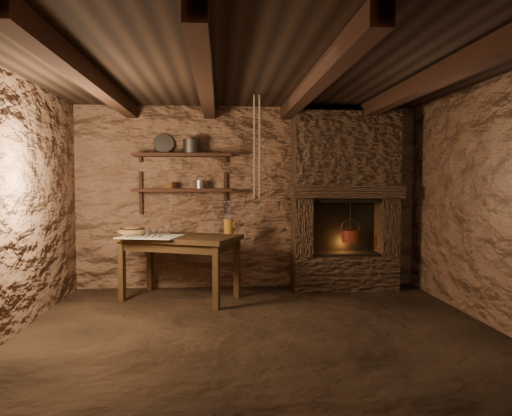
{
  "coord_description": "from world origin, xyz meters",
  "views": [
    {
      "loc": [
        -0.37,
        -4.63,
        1.4
      ],
      "look_at": [
        0.03,
        0.9,
        1.11
      ],
      "focal_mm": 35.0,
      "sensor_mm": 36.0,
      "label": 1
    }
  ],
  "objects": [
    {
      "name": "left_wall",
      "position": [
        -2.25,
        0.0,
        1.2
      ],
      "size": [
        0.04,
        4.0,
        2.4
      ],
      "primitive_type": "cube",
      "color": "brown",
      "rests_on": "floor"
    },
    {
      "name": "drinking_glasses",
      "position": [
        -1.16,
        1.35,
        0.82
      ],
      "size": [
        0.22,
        0.06,
        0.09
      ],
      "primitive_type": null,
      "color": "white",
      "rests_on": "linen_cloth"
    },
    {
      "name": "beam_mid_left",
      "position": [
        -0.5,
        0.0,
        2.31
      ],
      "size": [
        0.14,
        3.95,
        0.16
      ],
      "primitive_type": "cube",
      "color": "black",
      "rests_on": "ceiling"
    },
    {
      "name": "linen_cloth",
      "position": [
        -1.18,
        1.22,
        0.77
      ],
      "size": [
        0.78,
        0.69,
        0.01
      ],
      "primitive_type": "cube",
      "rotation": [
        0.0,
        0.0,
        -0.25
      ],
      "color": "beige",
      "rests_on": "work_table"
    },
    {
      "name": "beam_far_left",
      "position": [
        -1.5,
        0.0,
        2.31
      ],
      "size": [
        0.14,
        3.95,
        0.16
      ],
      "primitive_type": "cube",
      "color": "black",
      "rests_on": "ceiling"
    },
    {
      "name": "small_kettle",
      "position": [
        -0.63,
        1.84,
        1.37
      ],
      "size": [
        0.17,
        0.14,
        0.16
      ],
      "primitive_type": null,
      "rotation": [
        0.0,
        0.0,
        0.15
      ],
      "color": "gray",
      "rests_on": "shelf_lower"
    },
    {
      "name": "rusty_tin",
      "position": [
        -1.0,
        1.84,
        1.36
      ],
      "size": [
        0.1,
        0.1,
        0.09
      ],
      "primitive_type": "cylinder",
      "rotation": [
        0.0,
        0.0,
        0.11
      ],
      "color": "#572A11",
      "rests_on": "shelf_lower"
    },
    {
      "name": "right_wall",
      "position": [
        2.25,
        0.0,
        1.2
      ],
      "size": [
        0.04,
        4.0,
        2.4
      ],
      "primitive_type": "cube",
      "color": "brown",
      "rests_on": "floor"
    },
    {
      "name": "hearth",
      "position": [
        1.25,
        1.77,
        1.23
      ],
      "size": [
        1.43,
        0.51,
        2.3
      ],
      "color": "#38271C",
      "rests_on": "floor"
    },
    {
      "name": "back_wall",
      "position": [
        0.0,
        2.0,
        1.2
      ],
      "size": [
        4.5,
        0.04,
        2.4
      ],
      "primitive_type": "cube",
      "color": "brown",
      "rests_on": "floor"
    },
    {
      "name": "beam_far_right",
      "position": [
        1.5,
        0.0,
        2.31
      ],
      "size": [
        0.14,
        3.95,
        0.16
      ],
      "primitive_type": "cube",
      "color": "black",
      "rests_on": "ceiling"
    },
    {
      "name": "beam_mid_right",
      "position": [
        0.5,
        0.0,
        2.31
      ],
      "size": [
        0.14,
        3.95,
        0.16
      ],
      "primitive_type": "cube",
      "color": "black",
      "rests_on": "ceiling"
    },
    {
      "name": "shelf_lower",
      "position": [
        -0.85,
        1.84,
        1.3
      ],
      "size": [
        1.25,
        0.3,
        0.04
      ],
      "primitive_type": "cube",
      "color": "black",
      "rests_on": "back_wall"
    },
    {
      "name": "work_table",
      "position": [
        -0.84,
        1.33,
        0.41
      ],
      "size": [
        1.53,
        1.23,
        0.77
      ],
      "rotation": [
        0.0,
        0.0,
        -0.4
      ],
      "color": "black",
      "rests_on": "floor"
    },
    {
      "name": "ceiling",
      "position": [
        0.0,
        0.0,
        2.4
      ],
      "size": [
        4.5,
        4.0,
        0.04
      ],
      "primitive_type": "cube",
      "color": "black",
      "rests_on": "back_wall"
    },
    {
      "name": "iron_stockpot",
      "position": [
        -0.73,
        1.84,
        1.85
      ],
      "size": [
        0.28,
        0.28,
        0.16
      ],
      "primitive_type": "cylinder",
      "rotation": [
        0.0,
        0.0,
        -0.39
      ],
      "color": "#292725",
      "rests_on": "shelf_upper"
    },
    {
      "name": "hanging_ropes",
      "position": [
        0.05,
        1.05,
        1.8
      ],
      "size": [
        0.08,
        0.08,
        1.2
      ],
      "primitive_type": null,
      "color": "tan",
      "rests_on": "ceiling"
    },
    {
      "name": "shelf_upper",
      "position": [
        -0.85,
        1.84,
        1.75
      ],
      "size": [
        1.25,
        0.3,
        0.04
      ],
      "primitive_type": "cube",
      "color": "black",
      "rests_on": "back_wall"
    },
    {
      "name": "red_pot",
      "position": [
        1.32,
        1.72,
        0.71
      ],
      "size": [
        0.25,
        0.24,
        0.54
      ],
      "rotation": [
        0.0,
        0.0,
        0.07
      ],
      "color": "maroon",
      "rests_on": "hearth"
    },
    {
      "name": "tin_pan",
      "position": [
        -1.1,
        1.94,
        1.9
      ],
      "size": [
        0.28,
        0.15,
        0.26
      ],
      "primitive_type": "cylinder",
      "rotation": [
        1.26,
        0.0,
        0.15
      ],
      "color": "gray",
      "rests_on": "shelf_upper"
    },
    {
      "name": "floor",
      "position": [
        0.0,
        0.0,
        0.0
      ],
      "size": [
        4.5,
        4.5,
        0.0
      ],
      "primitive_type": "plane",
      "color": "black",
      "rests_on": "ground"
    },
    {
      "name": "pewter_cutlery_row",
      "position": [
        -1.18,
        1.2,
        0.78
      ],
      "size": [
        0.6,
        0.35,
        0.01
      ],
      "primitive_type": null,
      "rotation": [
        0.0,
        0.0,
        -0.25
      ],
      "color": "gray",
      "rests_on": "linen_cloth"
    },
    {
      "name": "front_wall",
      "position": [
        0.0,
        -2.0,
        1.2
      ],
      "size": [
        4.5,
        0.04,
        2.4
      ],
      "primitive_type": "cube",
      "color": "brown",
      "rests_on": "floor"
    },
    {
      "name": "wooden_bowl",
      "position": [
        -1.42,
        1.42,
        0.81
      ],
      "size": [
        0.36,
        0.36,
        0.12
      ],
      "primitive_type": "ellipsoid",
      "rotation": [
        0.0,
        0.0,
        -0.06
      ],
      "color": "olive",
      "rests_on": "work_table"
    },
    {
      "name": "stoneware_jug",
      "position": [
        -0.26,
        1.52,
        0.94
      ],
      "size": [
        0.13,
        0.13,
        0.41
      ],
      "rotation": [
        0.0,
        0.0,
        0.1
      ],
      "color": "#A86E20",
      "rests_on": "work_table"
    }
  ]
}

